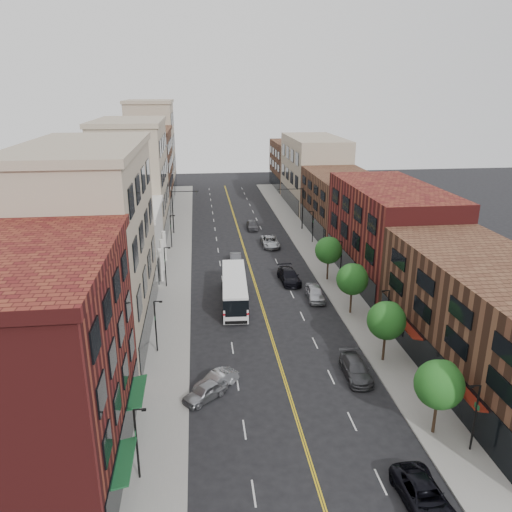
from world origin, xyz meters
name	(u,v)px	position (x,y,z in m)	size (l,w,h in m)	color
ground	(289,394)	(0.00, 0.00, 0.00)	(220.00, 220.00, 0.00)	black
sidewalk_left	(177,258)	(-10.00, 35.00, 0.07)	(4.00, 110.00, 0.15)	gray
sidewalk_right	(313,253)	(10.00, 35.00, 0.07)	(4.00, 110.00, 0.15)	gray
bldg_l_redbrick	(35,371)	(-17.00, -6.00, 7.00)	(10.00, 16.00, 14.00)	#571716
bldg_l_tanoffice	(92,246)	(-17.00, 13.00, 9.00)	(10.00, 22.00, 18.00)	tan
bldg_l_white	(122,242)	(-17.00, 31.00, 4.00)	(10.00, 14.00, 8.00)	silver
bldg_l_far_a	(133,181)	(-17.00, 48.00, 9.00)	(10.00, 20.00, 18.00)	tan
bldg_l_far_b	(146,171)	(-17.00, 68.00, 7.50)	(10.00, 20.00, 15.00)	#563222
bldg_l_far_c	(152,148)	(-17.00, 86.00, 10.00)	(10.00, 16.00, 20.00)	tan
bldg_r_near	(497,327)	(17.00, 0.00, 5.00)	(10.00, 26.00, 10.00)	#563222
bldg_r_mid	(389,233)	(17.00, 24.00, 6.00)	(10.00, 22.00, 12.00)	#571716
bldg_r_far_a	(342,204)	(17.00, 45.00, 5.00)	(10.00, 20.00, 10.00)	#563222
bldg_r_far_b	(314,172)	(17.00, 66.00, 7.00)	(10.00, 22.00, 14.00)	tan
bldg_r_far_c	(295,165)	(17.00, 86.00, 5.50)	(10.00, 18.00, 11.00)	#563222
tree_r_0	(440,383)	(9.39, -5.93, 4.13)	(3.40, 3.40, 5.59)	black
tree_r_1	(387,319)	(9.39, 4.07, 4.13)	(3.40, 3.40, 5.59)	black
tree_r_2	(353,278)	(9.39, 14.07, 4.13)	(3.40, 3.40, 5.59)	black
tree_r_3	(329,249)	(9.39, 24.07, 4.13)	(3.40, 3.40, 5.59)	black
lamp_l_0	(137,440)	(-10.95, -8.00, 2.97)	(0.81, 0.55, 5.05)	black
lamp_l_1	(156,323)	(-10.95, 8.00, 2.97)	(0.81, 0.55, 5.05)	black
lamp_l_2	(166,265)	(-10.95, 24.00, 2.97)	(0.81, 0.55, 5.05)	black
lamp_l_3	(171,229)	(-10.95, 40.00, 2.97)	(0.81, 0.55, 5.05)	black
lamp_r_0	(475,414)	(10.95, -8.00, 2.97)	(0.81, 0.55, 5.05)	black
lamp_r_1	(387,311)	(10.95, 8.00, 2.97)	(0.81, 0.55, 5.05)	black
lamp_r_2	(341,258)	(10.95, 24.00, 2.97)	(0.81, 0.55, 5.05)	black
lamp_r_3	(313,225)	(10.95, 40.00, 2.97)	(0.81, 0.55, 5.05)	black
signal_mast_left	(177,207)	(-10.27, 48.00, 4.65)	(4.49, 0.18, 7.20)	black
signal_mast_right	(299,203)	(10.27, 48.00, 4.65)	(4.49, 0.18, 7.20)	black
city_bus	(234,288)	(-2.99, 18.43, 1.81)	(3.38, 12.24, 3.12)	white
car_angle_a	(205,392)	(-6.72, 0.09, 0.67)	(1.57, 3.91, 1.33)	#929398
car_angle_b	(216,381)	(-5.78, 1.54, 0.65)	(1.38, 3.95, 1.30)	#A9ADB1
car_parked_near	(424,496)	(5.80, -12.15, 0.73)	(2.43, 5.28, 1.47)	black
car_parked_mid	(356,369)	(6.09, 1.87, 0.73)	(2.03, 5.00, 1.45)	#414145
car_parked_far	(315,293)	(6.36, 18.26, 0.81)	(1.92, 4.78, 1.63)	#B6B8BF
car_lane_behind	(235,257)	(-1.80, 32.27, 0.72)	(1.52, 4.37, 1.44)	#46474B
car_lane_a	(289,276)	(4.33, 24.00, 0.81)	(2.26, 5.57, 1.62)	black
car_lane_b	(270,242)	(4.12, 39.11, 0.77)	(2.54, 5.51, 1.53)	#A7AAAF
car_lane_c	(252,225)	(2.43, 49.13, 0.77)	(1.83, 4.54, 1.55)	#424246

